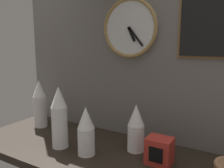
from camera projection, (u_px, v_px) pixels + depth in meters
name	position (u px, v px, depth m)	size (l,w,h in m)	color
ground_plane	(114.00, 157.00, 1.16)	(1.60, 0.56, 0.04)	black
wall_tiled_back	(139.00, 44.00, 1.29)	(1.60, 0.03, 1.05)	slate
cup_stack_center_right	(136.00, 128.00, 1.17)	(0.08, 0.08, 0.24)	white
cup_stack_far_left	(40.00, 104.00, 1.50)	(0.08, 0.08, 0.30)	white
cup_stack_center	(86.00, 131.00, 1.13)	(0.08, 0.08, 0.24)	white
cup_stack_center_left	(59.00, 117.00, 1.20)	(0.08, 0.08, 0.32)	white
wall_clock	(130.00, 28.00, 1.27)	(0.32, 0.03, 0.32)	white
napkin_dispenser	(159.00, 151.00, 1.05)	(0.11, 0.10, 0.12)	red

